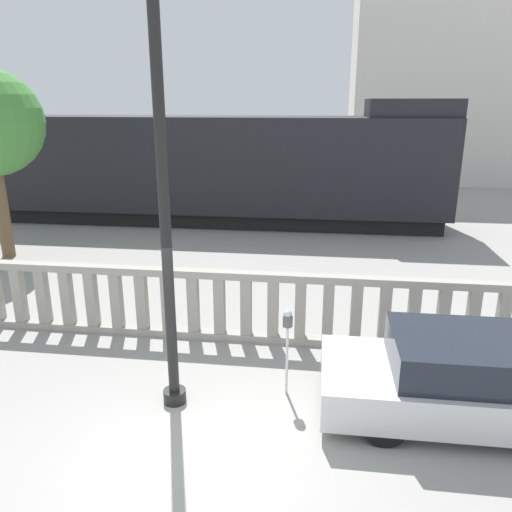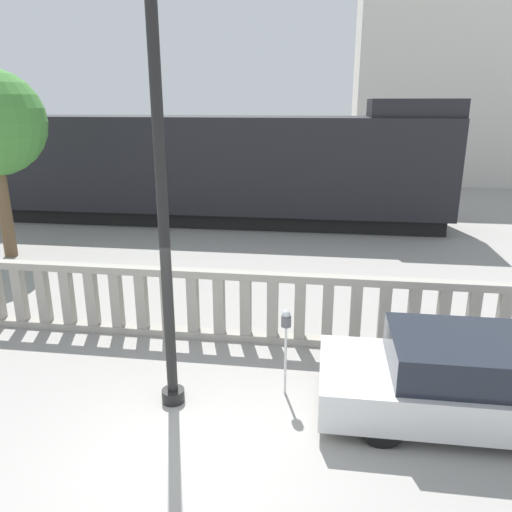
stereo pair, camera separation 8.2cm
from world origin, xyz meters
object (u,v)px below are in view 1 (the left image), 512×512
object	(u,v)px
lamppost	(162,166)
parked_car	(475,380)
parking_meter	(288,328)
train_near	(137,167)

from	to	relation	value
lamppost	parked_car	size ratio (longest dim) A/B	1.37
parking_meter	train_near	distance (m)	13.09
parking_meter	lamppost	bearing A→B (deg)	-164.33
train_near	parking_meter	bearing A→B (deg)	-59.98
train_near	parked_car	bearing A→B (deg)	-51.27
lamppost	parking_meter	xyz separation A→B (m)	(1.69, 0.47, -2.49)
lamppost	train_near	size ratio (longest dim) A/B	0.27
parked_car	parking_meter	bearing A→B (deg)	170.82
lamppost	train_near	xyz separation A→B (m)	(-4.84, 11.78, -1.57)
lamppost	parked_car	bearing A→B (deg)	2.70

